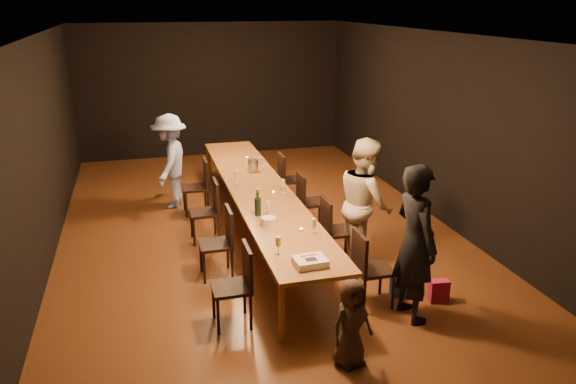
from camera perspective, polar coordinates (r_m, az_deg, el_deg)
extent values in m
plane|color=#482C12|center=(8.78, -2.86, -4.31)|extent=(10.00, 10.00, 0.00)
cube|color=black|center=(13.14, -7.74, 10.21)|extent=(6.00, 0.04, 3.00)
cube|color=black|center=(3.88, 13.28, -12.07)|extent=(6.00, 0.04, 3.00)
cube|color=black|center=(8.23, -23.92, 3.51)|extent=(0.04, 10.00, 3.00)
cube|color=black|center=(9.38, 15.29, 6.21)|extent=(0.04, 10.00, 3.00)
cube|color=silver|center=(8.08, -3.21, 15.64)|extent=(6.00, 10.00, 0.04)
cube|color=brown|center=(8.52, -2.93, 0.18)|extent=(0.90, 6.00, 0.05)
cylinder|color=brown|center=(6.02, -0.62, -12.21)|extent=(0.08, 0.08, 0.70)
cylinder|color=brown|center=(6.24, 6.64, -11.14)|extent=(0.08, 0.08, 0.70)
cylinder|color=brown|center=(11.30, -8.05, 2.78)|extent=(0.08, 0.08, 0.70)
cylinder|color=brown|center=(11.42, -4.06, 3.09)|extent=(0.08, 0.08, 0.70)
imported|color=black|center=(6.39, 12.79, -5.09)|extent=(0.51, 0.71, 1.83)
imported|color=beige|center=(7.56, 7.86, -1.14)|extent=(0.75, 0.92, 1.78)
imported|color=#91A6E1|center=(9.90, -11.85, 3.06)|extent=(0.92, 1.20, 1.64)
imported|color=#392C20|center=(5.68, 6.46, -13.08)|extent=(0.52, 0.42, 0.93)
cube|color=#C01C4E|center=(7.11, 15.06, -9.67)|extent=(0.25, 0.15, 0.28)
cube|color=blue|center=(7.16, 11.40, -9.09)|extent=(0.25, 0.18, 0.29)
cube|color=white|center=(6.10, 2.28, -7.08)|extent=(0.36, 0.30, 0.08)
cube|color=black|center=(6.05, 2.37, -6.85)|extent=(0.12, 0.10, 0.00)
cube|color=red|center=(6.14, 2.09, -6.46)|extent=(0.18, 0.04, 0.00)
cylinder|color=white|center=(7.12, -1.99, -3.01)|extent=(0.23, 0.23, 0.11)
cylinder|color=#B8B8BD|center=(9.36, -3.57, 2.71)|extent=(0.23, 0.23, 0.20)
cylinder|color=#B2B7B2|center=(6.96, 1.35, -3.87)|extent=(0.05, 0.05, 0.03)
cylinder|color=#B2B7B2|center=(8.27, -1.50, -0.09)|extent=(0.05, 0.05, 0.03)
cylinder|color=#B2B7B2|center=(10.14, -4.19, 3.47)|extent=(0.05, 0.05, 0.03)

